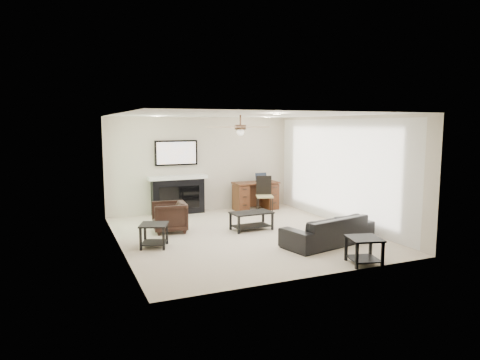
{
  "coord_description": "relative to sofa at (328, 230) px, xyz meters",
  "views": [
    {
      "loc": [
        -3.49,
        -8.08,
        2.3
      ],
      "look_at": [
        0.02,
        0.17,
        1.14
      ],
      "focal_mm": 32.0,
      "sensor_mm": 36.0,
      "label": 1
    }
  ],
  "objects": [
    {
      "name": "room_shell",
      "position": [
        -1.06,
        1.39,
        1.41
      ],
      "size": [
        5.5,
        5.54,
        2.52
      ],
      "color": "beige",
      "rests_on": "ground"
    },
    {
      "name": "sofa",
      "position": [
        0.0,
        0.0,
        0.0
      ],
      "size": [
        2.02,
        1.13,
        0.56
      ],
      "primitive_type": "imported",
      "rotation": [
        0.0,
        0.0,
        3.35
      ],
      "color": "black",
      "rests_on": "ground"
    },
    {
      "name": "armchair",
      "position": [
        -2.6,
        2.15,
        0.05
      ],
      "size": [
        0.78,
        0.77,
        0.65
      ],
      "primitive_type": "imported",
      "rotation": [
        0.0,
        0.0,
        -1.68
      ],
      "color": "black",
      "rests_on": "ground"
    },
    {
      "name": "coffee_table",
      "position": [
        -0.9,
        1.6,
        -0.08
      ],
      "size": [
        0.92,
        0.54,
        0.4
      ],
      "primitive_type": "cube",
      "rotation": [
        0.0,
        0.0,
        0.05
      ],
      "color": "black",
      "rests_on": "ground"
    },
    {
      "name": "end_table_near",
      "position": [
        -0.15,
        -1.25,
        -0.05
      ],
      "size": [
        0.63,
        0.63,
        0.45
      ],
      "primitive_type": "cube",
      "rotation": [
        0.0,
        0.0,
        -0.25
      ],
      "color": "black",
      "rests_on": "ground"
    },
    {
      "name": "end_table_left",
      "position": [
        -3.15,
        1.1,
        -0.05
      ],
      "size": [
        0.65,
        0.65,
        0.45
      ],
      "primitive_type": "cube",
      "rotation": [
        0.0,
        0.0,
        -0.38
      ],
      "color": "black",
      "rests_on": "ground"
    },
    {
      "name": "fireplace_unit",
      "position": [
        -1.94,
        3.89,
        0.68
      ],
      "size": [
        1.52,
        0.34,
        1.91
      ],
      "primitive_type": "cube",
      "color": "black",
      "rests_on": "ground"
    },
    {
      "name": "desk",
      "position": [
        0.15,
        3.62,
        0.1
      ],
      "size": [
        1.22,
        0.56,
        0.76
      ],
      "primitive_type": "cube",
      "color": "#3A190E",
      "rests_on": "ground"
    },
    {
      "name": "desk_chair",
      "position": [
        0.15,
        3.07,
        0.21
      ],
      "size": [
        0.54,
        0.55,
        0.97
      ],
      "primitive_type": "cube",
      "rotation": [
        0.0,
        0.0,
        -0.34
      ],
      "color": "black",
      "rests_on": "ground"
    },
    {
      "name": "laptop",
      "position": [
        0.35,
        3.6,
        0.6
      ],
      "size": [
        0.33,
        0.24,
        0.23
      ],
      "primitive_type": "cube",
      "color": "black",
      "rests_on": "desk"
    }
  ]
}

